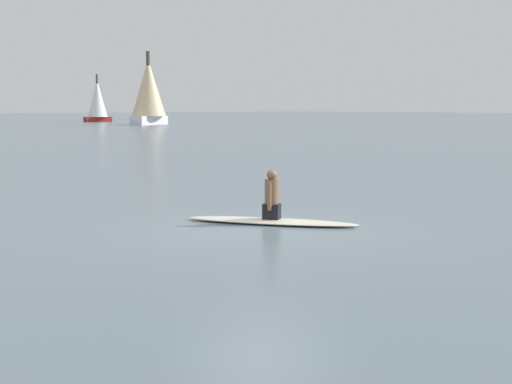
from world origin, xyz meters
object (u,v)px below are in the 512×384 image
(sailboat_distant, at_px, (149,90))
(sailboat_near_left, at_px, (97,100))
(surfboard, at_px, (272,221))
(person_paddler, at_px, (272,197))

(sailboat_distant, xyz_separation_m, sailboat_near_left, (3.65, 17.88, -0.94))
(surfboard, bearing_deg, sailboat_distant, -63.23)
(person_paddler, bearing_deg, sailboat_near_left, -59.22)
(surfboard, bearing_deg, sailboat_near_left, -59.22)
(surfboard, distance_m, person_paddler, 0.46)
(surfboard, xyz_separation_m, sailboat_distant, (39.35, 62.83, 3.89))
(sailboat_distant, bearing_deg, person_paddler, -145.52)
(person_paddler, bearing_deg, surfboard, -0.00)
(sailboat_distant, distance_m, sailboat_near_left, 18.27)
(surfboard, distance_m, sailboat_near_left, 91.49)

